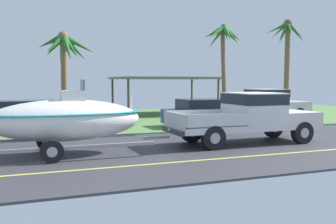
% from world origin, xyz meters
% --- Properties ---
extents(ground, '(36.00, 22.00, 0.11)m').
position_xyz_m(ground, '(0.00, 8.38, -0.01)').
color(ground, '#38383D').
extents(pickup_truck_towing, '(5.72, 2.01, 1.84)m').
position_xyz_m(pickup_truck_towing, '(-0.55, 0.43, 1.02)').
color(pickup_truck_towing, silver).
rests_on(pickup_truck_towing, ground).
extents(boat_on_trailer, '(6.00, 2.41, 2.29)m').
position_xyz_m(boat_on_trailer, '(-7.23, 0.43, 1.08)').
color(boat_on_trailer, gray).
rests_on(boat_on_trailer, ground).
extents(parked_pickup_background, '(5.69, 2.09, 1.83)m').
position_xyz_m(parked_pickup_background, '(4.36, 6.58, 1.02)').
color(parked_pickup_background, silver).
rests_on(parked_pickup_background, ground).
extents(parked_sedan_near, '(4.38, 1.95, 1.38)m').
position_xyz_m(parked_sedan_near, '(-7.95, 7.29, 0.67)').
color(parked_sedan_near, black).
rests_on(parked_sedan_near, ground).
extents(parked_sedan_far, '(4.43, 1.92, 1.38)m').
position_xyz_m(parked_sedan_far, '(0.26, 5.61, 0.67)').
color(parked_sedan_far, '#234C89').
rests_on(parked_sedan_far, ground).
extents(carport_awning, '(6.53, 4.62, 2.54)m').
position_xyz_m(carport_awning, '(0.60, 12.75, 2.42)').
color(carport_awning, '#4C4238').
rests_on(carport_awning, ground).
extents(palm_tree_near_left, '(3.23, 2.87, 4.93)m').
position_xyz_m(palm_tree_near_left, '(-6.10, 9.92, 3.82)').
color(palm_tree_near_left, brown).
rests_on(palm_tree_near_left, ground).
extents(palm_tree_near_right, '(3.23, 3.49, 6.29)m').
position_xyz_m(palm_tree_near_right, '(5.03, 12.54, 5.01)').
color(palm_tree_near_right, brown).
rests_on(palm_tree_near_right, ground).
extents(palm_tree_mid, '(3.43, 3.09, 7.29)m').
position_xyz_m(palm_tree_mid, '(11.99, 14.52, 5.36)').
color(palm_tree_mid, brown).
rests_on(palm_tree_mid, ground).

